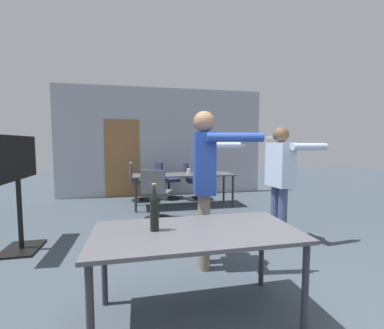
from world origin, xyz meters
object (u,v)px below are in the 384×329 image
object	(u,v)px
office_chair_far_left	(166,181)
person_right_polo	(281,173)
office_chair_mid_tucked	(193,182)
beer_bottle	(154,209)
tv_screen	(18,180)
office_chair_far_right	(139,183)
drink_cup	(189,171)
office_chair_side_rolled	(156,196)
person_center_tall	(205,173)
person_far_watching	(206,166)

from	to	relation	value
office_chair_far_left	person_right_polo	bearing A→B (deg)	8.17
office_chair_mid_tucked	beer_bottle	size ratio (longest dim) A/B	2.52
person_right_polo	office_chair_far_left	world-z (taller)	person_right_polo
tv_screen	office_chair_far_right	distance (m)	3.15
tv_screen	beer_bottle	world-z (taller)	tv_screen
tv_screen	person_right_polo	world-z (taller)	person_right_polo
tv_screen	drink_cup	world-z (taller)	tv_screen
tv_screen	beer_bottle	xyz separation A→B (m)	(1.66, -1.72, -0.04)
office_chair_far_left	office_chair_side_rolled	bearing A→B (deg)	-25.77
office_chair_far_right	person_center_tall	bearing A→B (deg)	6.98
person_far_watching	beer_bottle	xyz separation A→B (m)	(-1.09, -2.49, -0.09)
person_far_watching	office_chair_far_right	bearing A→B (deg)	-142.06
person_right_polo	office_chair_mid_tucked	distance (m)	3.09
person_right_polo	drink_cup	world-z (taller)	person_right_polo
drink_cup	tv_screen	bearing A→B (deg)	-143.09
drink_cup	person_far_watching	bearing A→B (deg)	-86.28
person_far_watching	office_chair_far_right	size ratio (longest dim) A/B	1.76
person_center_tall	office_chair_mid_tucked	distance (m)	3.62
person_right_polo	person_far_watching	xyz separation A→B (m)	(-0.79, 1.16, 0.00)
beer_bottle	office_chair_mid_tucked	bearing A→B (deg)	73.92
office_chair_side_rolled	person_far_watching	bearing A→B (deg)	10.49
person_center_tall	office_chair_far_left	xyz separation A→B (m)	(-0.05, 3.72, -0.64)
person_center_tall	tv_screen	bearing A→B (deg)	-104.10
office_chair_mid_tucked	beer_bottle	xyz separation A→B (m)	(-1.24, -4.30, 0.47)
person_center_tall	drink_cup	world-z (taller)	person_center_tall
person_center_tall	office_chair_side_rolled	xyz separation A→B (m)	(-0.42, 1.88, -0.63)
office_chair_far_left	person_far_watching	bearing A→B (deg)	0.20
person_far_watching	beer_bottle	world-z (taller)	person_far_watching
drink_cup	office_chair_mid_tucked	bearing A→B (deg)	68.48
person_center_tall	drink_cup	bearing A→B (deg)	-179.51
person_center_tall	office_chair_far_right	distance (m)	3.76
office_chair_far_left	beer_bottle	bearing A→B (deg)	-21.52
person_far_watching	office_chair_far_right	xyz separation A→B (m)	(-1.20, 1.93, -0.55)
tv_screen	person_center_tall	xyz separation A→B (m)	(2.28, -0.93, 0.14)
tv_screen	office_chair_side_rolled	bearing A→B (deg)	-62.91
office_chair_far_left	drink_cup	world-z (taller)	office_chair_far_left
tv_screen	person_center_tall	bearing A→B (deg)	-112.22
office_chair_mid_tucked	person_far_watching	bearing A→B (deg)	-3.01
tv_screen	office_chair_far_right	world-z (taller)	tv_screen
tv_screen	office_chair_side_rolled	distance (m)	2.14
office_chair_side_rolled	office_chair_far_left	bearing A→B (deg)	100.41
office_chair_mid_tucked	person_right_polo	bearing A→B (deg)	13.85
office_chair_far_right	beer_bottle	bearing A→B (deg)	-2.96
person_far_watching	office_chair_side_rolled	world-z (taller)	person_far_watching
office_chair_side_rolled	drink_cup	size ratio (longest dim) A/B	8.44
person_far_watching	office_chair_side_rolled	xyz separation A→B (m)	(-0.89, 0.18, -0.55)
office_chair_side_rolled	person_center_tall	bearing A→B (deg)	-55.47
office_chair_mid_tucked	beer_bottle	world-z (taller)	beer_bottle
tv_screen	person_far_watching	world-z (taller)	person_far_watching
office_chair_far_right	drink_cup	distance (m)	1.36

